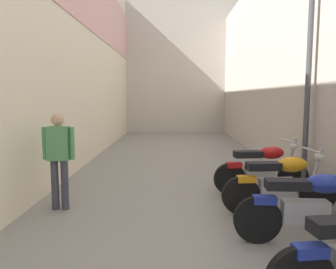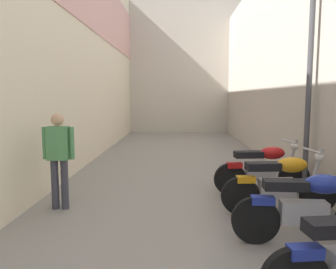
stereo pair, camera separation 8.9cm
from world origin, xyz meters
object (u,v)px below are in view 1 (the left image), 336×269
motorcycle_sixth (281,182)px  street_lamp (305,40)px  pedestrian_further_down (59,154)px  motorcycle_seventh (262,167)px  motorcycle_fifth (310,205)px

motorcycle_sixth → street_lamp: bearing=57.3°
pedestrian_further_down → motorcycle_seventh: bearing=15.1°
motorcycle_sixth → street_lamp: street_lamp is taller
motorcycle_fifth → street_lamp: 3.30m
motorcycle_sixth → pedestrian_further_down: 3.56m
motorcycle_fifth → pedestrian_further_down: (-3.53, 1.23, 0.42)m
street_lamp → motorcycle_seventh: bearing=-178.0°
motorcycle_seventh → street_lamp: (0.70, 0.02, 2.35)m
motorcycle_fifth → street_lamp: street_lamp is taller
pedestrian_further_down → street_lamp: size_ratio=0.32×
motorcycle_fifth → motorcycle_seventh: size_ratio=1.00×
motorcycle_fifth → motorcycle_sixth: (-0.00, 1.11, 0.00)m
motorcycle_fifth → street_lamp: (0.70, 2.21, 2.35)m
motorcycle_fifth → motorcycle_sixth: same height
street_lamp → pedestrian_further_down: bearing=-167.0°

